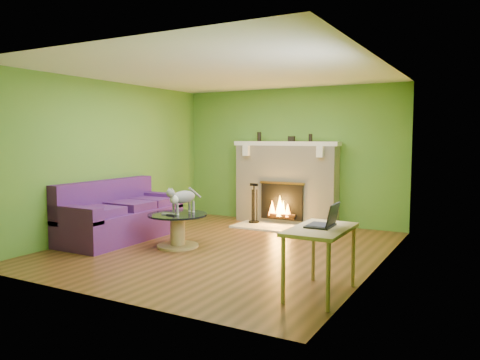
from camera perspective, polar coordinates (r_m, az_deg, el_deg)
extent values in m
plane|color=#503217|center=(7.09, -1.94, -8.28)|extent=(5.00, 5.00, 0.00)
plane|color=white|center=(6.96, -2.01, 13.02)|extent=(5.00, 5.00, 0.00)
plane|color=#5C8E2E|center=(9.14, 6.09, 2.96)|extent=(5.00, 0.00, 5.00)
plane|color=#5C8E2E|center=(4.93, -17.02, 0.87)|extent=(5.00, 0.00, 5.00)
plane|color=#5C8E2E|center=(8.28, -15.47, 2.57)|extent=(0.00, 5.00, 5.00)
plane|color=#5C8E2E|center=(6.07, 16.60, 1.65)|extent=(0.00, 5.00, 5.00)
plane|color=silver|center=(5.19, 14.44, 3.91)|extent=(0.00, 1.20, 1.20)
plane|color=white|center=(5.19, 14.35, 3.91)|extent=(0.00, 1.06, 1.06)
cube|color=beige|center=(9.02, 5.63, -0.57)|extent=(2.00, 0.35, 1.50)
cube|color=black|center=(8.88, 5.13, -2.67)|extent=(0.85, 0.03, 0.68)
cube|color=gold|center=(8.83, 5.13, -0.36)|extent=(0.91, 0.02, 0.04)
cylinder|color=black|center=(8.89, 5.02, -4.49)|extent=(0.55, 0.07, 0.07)
cube|color=white|center=(8.95, 5.60, 4.45)|extent=(2.10, 0.28, 0.08)
cube|color=white|center=(9.11, 0.78, 3.61)|extent=(0.12, 0.10, 0.20)
cube|color=white|center=(8.50, 9.75, 3.42)|extent=(0.12, 0.10, 0.20)
cube|color=beige|center=(8.65, 4.20, -5.73)|extent=(1.50, 0.75, 0.03)
cube|color=white|center=(8.95, 5.60, 4.45)|extent=(2.10, 0.28, 0.08)
cube|color=#4E1B68|center=(7.90, -14.28, -5.27)|extent=(0.96, 2.12, 0.48)
cube|color=#4E1B68|center=(8.08, -16.11, -2.13)|extent=(0.22, 2.12, 0.60)
cube|color=#4E1B68|center=(7.20, -19.51, -3.97)|extent=(0.96, 0.22, 0.24)
cube|color=#4E1B68|center=(8.56, -9.98, -2.33)|extent=(0.96, 0.22, 0.24)
cube|color=#4E1B68|center=(7.40, -17.19, -3.66)|extent=(0.76, 0.56, 0.13)
cube|color=#4E1B68|center=(7.90, -13.50, -3.02)|extent=(0.76, 0.56, 0.13)
cube|color=#4E1B68|center=(8.34, -10.74, -2.54)|extent=(0.76, 0.56, 0.13)
cylinder|color=tan|center=(7.22, -7.59, -7.94)|extent=(0.63, 0.63, 0.03)
cylinder|color=tan|center=(7.17, -7.62, -6.11)|extent=(0.22, 0.22, 0.44)
cylinder|color=black|center=(7.13, -7.64, -4.22)|extent=(0.89, 0.89, 0.03)
cube|color=tan|center=(4.97, 9.79, -5.96)|extent=(0.56, 0.97, 0.04)
cylinder|color=tan|center=(4.74, 5.27, -10.90)|extent=(0.04, 0.04, 0.68)
cylinder|color=tan|center=(4.59, 10.70, -11.54)|extent=(0.04, 0.04, 0.68)
cylinder|color=tan|center=(5.53, 8.92, -8.62)|extent=(0.04, 0.04, 0.68)
cylinder|color=tan|center=(5.39, 13.62, -9.05)|extent=(0.04, 0.04, 0.68)
cube|color=gray|center=(7.09, -8.87, -4.09)|extent=(0.18, 0.08, 0.02)
cube|color=black|center=(6.97, -8.39, -4.26)|extent=(0.16, 0.06, 0.02)
cylinder|color=black|center=(9.22, 2.36, 5.30)|extent=(0.08, 0.08, 0.18)
cylinder|color=black|center=(8.79, 8.59, 5.12)|extent=(0.07, 0.07, 0.14)
cube|color=black|center=(8.93, 6.30, 5.02)|extent=(0.12, 0.08, 0.10)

